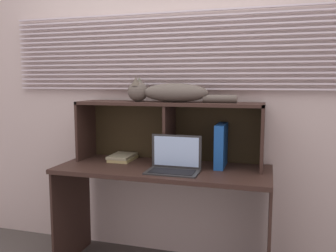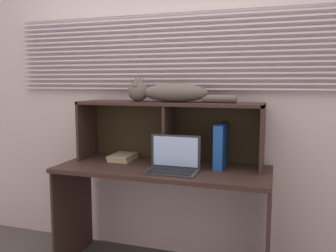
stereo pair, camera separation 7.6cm
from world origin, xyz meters
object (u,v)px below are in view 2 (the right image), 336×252
object	(u,v)px
cat	(167,92)
binder_upright	(221,146)
laptop	(173,163)
book_stack	(123,157)

from	to	relation	value
cat	binder_upright	xyz separation A→B (m)	(0.39, -0.00, -0.37)
laptop	binder_upright	world-z (taller)	binder_upright
cat	laptop	distance (m)	0.52
cat	laptop	size ratio (longest dim) A/B	2.30
laptop	cat	bearing A→B (deg)	116.71
cat	book_stack	xyz separation A→B (m)	(-0.35, -0.00, -0.50)
binder_upright	book_stack	size ratio (longest dim) A/B	1.29
binder_upright	laptop	bearing A→B (deg)	-141.52
laptop	book_stack	xyz separation A→B (m)	(-0.46, 0.22, -0.03)
laptop	book_stack	size ratio (longest dim) A/B	1.47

